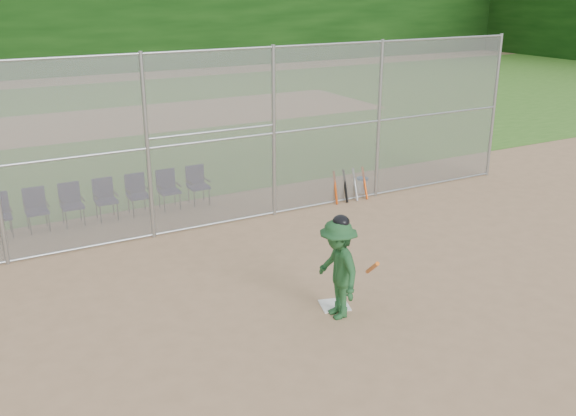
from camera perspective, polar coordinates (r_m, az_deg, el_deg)
ground at (r=11.12m, az=6.31°, el=-9.12°), size 100.00×100.00×0.00m
grass_strip at (r=27.07m, az=-16.17°, el=7.33°), size 100.00×100.00×0.00m
dirt_patch_far at (r=27.07m, az=-16.17°, el=7.34°), size 24.00×24.00×0.00m
backstop_fence at (r=14.50m, az=-4.80°, el=6.49°), size 16.09×0.09×4.00m
home_plate at (r=11.25m, az=4.16°, el=-8.62°), size 0.59×0.59×0.02m
batter_at_plate at (r=10.57m, az=4.45°, el=-5.38°), size 0.96×1.33×1.79m
water_cooler at (r=17.23m, az=6.62°, el=2.06°), size 0.32×0.32×0.40m
spare_bats at (r=16.43m, az=5.55°, el=2.03°), size 0.96×0.34×0.84m
chair_1 at (r=15.34m, az=-24.25°, el=-0.66°), size 0.54×0.52×0.96m
chair_2 at (r=15.40m, az=-21.43°, el=-0.20°), size 0.54×0.52×0.96m
chair_3 at (r=15.50m, az=-18.63°, el=0.25°), size 0.54×0.52×0.96m
chair_4 at (r=15.63m, az=-15.87°, el=0.70°), size 0.54×0.52×0.96m
chair_5 at (r=15.81m, az=-13.17°, el=1.14°), size 0.54×0.52×0.96m
chair_6 at (r=16.01m, az=-10.53°, el=1.56°), size 0.54×0.52×0.96m
chair_7 at (r=16.25m, az=-7.96°, el=1.97°), size 0.54×0.52×0.96m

